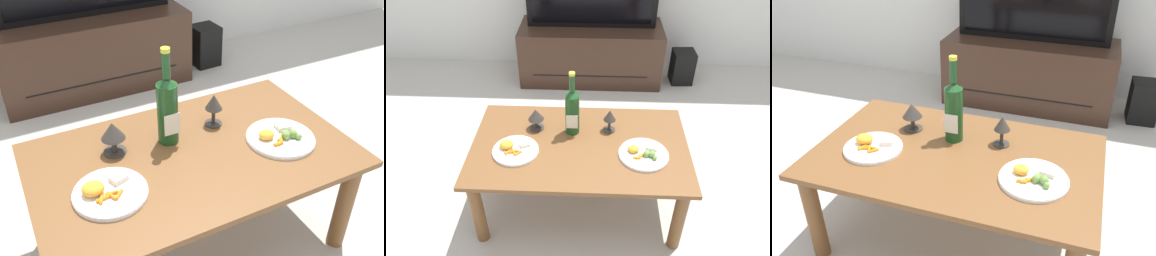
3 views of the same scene
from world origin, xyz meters
TOP-DOWN VIEW (x-y plane):
  - ground_plane at (0.00, 0.00)m, footprint 6.40×6.40m
  - dining_table at (0.00, 0.00)m, footprint 1.21×0.73m
  - tv_stand at (0.04, 1.57)m, footprint 1.27×0.50m
  - tv_screen at (0.04, 1.57)m, footprint 1.12×0.05m
  - floor_speaker at (0.88, 1.53)m, footprint 0.20×0.20m
  - wine_bottle at (-0.05, 0.12)m, footprint 0.08×0.08m
  - goblet_left at (-0.26, 0.14)m, footprint 0.09×0.09m
  - goblet_right at (0.17, 0.14)m, footprint 0.07×0.07m
  - dinner_plate_left at (-0.35, -0.08)m, footprint 0.25×0.25m
  - dinner_plate_right at (0.35, -0.08)m, footprint 0.27×0.27m

SIDE VIEW (x-z plane):
  - ground_plane at x=0.00m, z-range 0.00..0.00m
  - floor_speaker at x=0.88m, z-range 0.00..0.31m
  - tv_stand at x=0.04m, z-range 0.00..0.51m
  - dining_table at x=0.00m, z-range 0.16..0.63m
  - dinner_plate_right at x=0.35m, z-range 0.46..0.51m
  - dinner_plate_left at x=-0.35m, z-range 0.46..0.51m
  - goblet_left at x=-0.26m, z-range 0.49..0.63m
  - goblet_right at x=0.17m, z-range 0.50..0.64m
  - wine_bottle at x=-0.05m, z-range 0.43..0.82m
  - tv_screen at x=0.04m, z-range 0.51..1.04m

